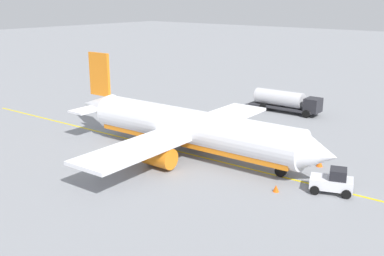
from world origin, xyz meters
TOP-DOWN VIEW (x-y plane):
  - ground_plane at (0.00, 0.00)m, footprint 400.00×400.00m
  - airplane at (-0.45, -0.02)m, footprint 32.88×28.45m
  - fuel_tanker at (-1.35, 23.37)m, footprint 10.85×3.08m
  - pushback_tug at (15.69, 0.08)m, footprint 4.07×3.34m
  - refueling_worker at (-3.02, 14.75)m, footprint 0.53×0.37m
  - safety_cone_nose at (12.16, 5.35)m, footprint 0.66×0.66m
  - safety_cone_wingtip at (11.85, -2.92)m, footprint 0.56×0.56m
  - taxi_line_marking at (0.00, 0.00)m, footprint 72.24×3.61m

SIDE VIEW (x-z plane):
  - ground_plane at x=0.00m, z-range 0.00..0.00m
  - taxi_line_marking at x=0.00m, z-range 0.00..0.01m
  - safety_cone_wingtip at x=11.85m, z-range 0.00..0.62m
  - safety_cone_nose at x=12.16m, z-range 0.00..0.74m
  - refueling_worker at x=-3.02m, z-range -0.03..1.68m
  - pushback_tug at x=15.69m, z-range -0.09..2.11m
  - fuel_tanker at x=-1.35m, z-range 0.16..3.31m
  - airplane at x=-0.45m, z-range -2.18..7.80m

